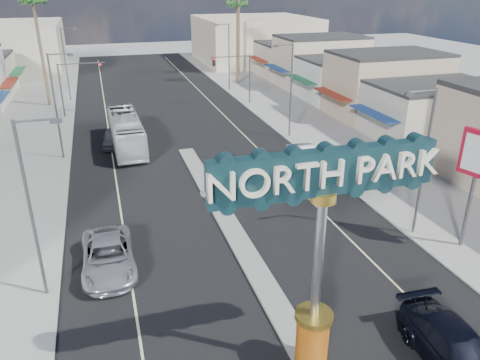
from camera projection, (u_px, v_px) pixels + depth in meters
ground at (184, 147)px, 43.65m from camera, size 160.00×160.00×0.00m
road at (184, 147)px, 43.65m from camera, size 20.00×120.00×0.01m
median_island at (230, 226)px, 29.56m from camera, size 1.30×30.00×0.16m
sidewalk_left at (22, 162)px, 39.89m from camera, size 8.00×120.00×0.12m
sidewalk_right at (320, 133)px, 47.36m from camera, size 8.00×120.00×0.12m
storefront_row_right at (348, 75)px, 60.28m from camera, size 12.00×42.00×6.00m
backdrop_far_right at (255, 40)px, 87.47m from camera, size 20.00×20.00×8.00m
gateway_sign at (320, 239)px, 16.68m from camera, size 8.20×1.50×9.15m
traffic_signal_left at (77, 79)px, 51.81m from camera, size 5.09×0.45×6.00m
traffic_signal_right at (236, 70)px, 56.70m from camera, size 5.09×0.45×6.00m
streetlight_l_near at (33, 203)px, 21.29m from camera, size 2.03×0.22×9.00m
streetlight_l_mid at (57, 102)px, 38.86m from camera, size 2.03×0.22×9.00m
streetlight_l_far at (67, 61)px, 58.19m from camera, size 2.03×0.22×9.00m
streetlight_r_near at (423, 157)px, 26.85m from camera, size 2.03×0.22×9.00m
streetlight_r_mid at (290, 86)px, 44.42m from camera, size 2.03×0.22×9.00m
streetlight_r_far at (228, 54)px, 63.75m from camera, size 2.03×0.22×9.00m
palm_left_far at (34, 7)px, 53.20m from camera, size 2.60×2.60×13.10m
palm_right_mid at (237, 9)px, 65.76m from camera, size 2.60×2.60×12.10m
suv_left at (108, 256)px, 25.01m from camera, size 2.74×5.92×1.64m
suv_right at (458, 351)px, 18.54m from camera, size 2.71×6.11×1.74m
car_parked_left at (113, 138)px, 43.71m from camera, size 2.38×4.75×1.55m
car_parked_right at (306, 156)px, 39.18m from camera, size 1.73×4.83×1.58m
city_bus at (126, 132)px, 43.01m from camera, size 2.79×10.99×3.05m
bank_pylon_sign at (478, 161)px, 25.36m from camera, size 0.89×2.15×6.94m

